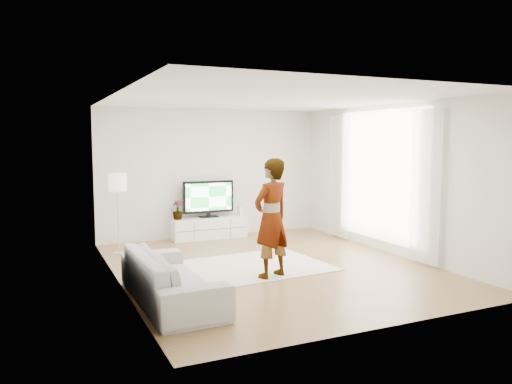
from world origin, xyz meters
name	(u,v)px	position (x,y,z in m)	size (l,w,h in m)	color
floor	(272,267)	(0.00, 0.00, 0.00)	(6.00, 6.00, 0.00)	#AC844E
ceiling	(272,99)	(0.00, 0.00, 2.80)	(6.00, 6.00, 0.00)	white
wall_left	(118,191)	(-2.50, 0.00, 1.40)	(0.02, 6.00, 2.80)	silver
wall_right	(392,179)	(2.50, 0.00, 1.40)	(0.02, 6.00, 2.80)	silver
wall_back	(212,173)	(0.00, 3.00, 1.40)	(5.00, 0.02, 2.80)	silver
wall_front	(391,206)	(0.00, -3.00, 1.40)	(5.00, 0.02, 2.80)	silver
window	(381,176)	(2.48, 0.30, 1.45)	(0.01, 2.60, 2.50)	white
curtain_near	(426,187)	(2.40, -1.00, 1.35)	(0.04, 0.70, 2.60)	white
curtain_far	(339,176)	(2.40, 1.60, 1.35)	(0.04, 0.70, 2.60)	white
media_console	(209,228)	(-0.15, 2.76, 0.23)	(1.63, 0.46, 0.46)	white
television	(208,198)	(-0.15, 2.79, 0.89)	(1.14, 0.22, 0.79)	black
game_console	(239,211)	(0.56, 2.76, 0.56)	(0.07, 0.16, 0.21)	white
potted_plant	(178,210)	(-0.85, 2.77, 0.66)	(0.22, 0.22, 0.40)	#3F7238
rug	(247,267)	(-0.39, 0.14, 0.01)	(2.63, 1.89, 0.01)	#F0EACD
player	(271,218)	(-0.30, -0.59, 0.93)	(0.67, 0.44, 1.84)	#334772
sofa	(171,277)	(-2.01, -1.08, 0.33)	(2.27, 0.89, 0.66)	#B4B4AF
floor_lamp	(118,186)	(-2.17, 2.08, 1.28)	(0.34, 0.34, 1.51)	silver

